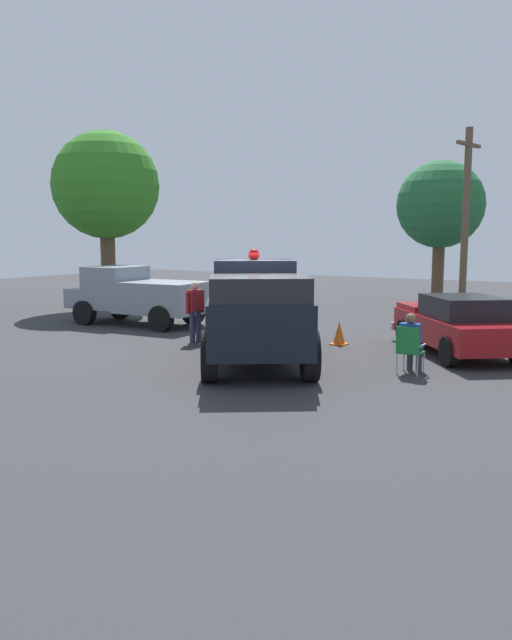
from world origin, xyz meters
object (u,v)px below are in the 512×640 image
at_px(vintage_fire_truck, 256,310).
at_px(spectator_standing, 195,307).
at_px(parked_pickup, 137,295).
at_px(lawn_chair_near_truck, 409,347).
at_px(oak_tree_right, 106,186).
at_px(classic_hot_rod, 457,324).
at_px(traffic_cone, 339,333).
at_px(utility_pole, 465,219).
at_px(oak_tree_left, 440,205).
at_px(spectator_seated, 411,341).

xyz_separation_m(vintage_fire_truck, spectator_standing, (2.83, -1.41, -0.23)).
height_order(parked_pickup, lawn_chair_near_truck, parked_pickup).
distance_m(spectator_standing, oak_tree_right, 9.97).
xyz_separation_m(classic_hot_rod, oak_tree_right, (14.45, -2.55, 4.12)).
height_order(vintage_fire_truck, oak_tree_right, oak_tree_right).
distance_m(oak_tree_right, traffic_cone, 12.68).
bearing_deg(lawn_chair_near_truck, utility_pole, -82.00).
height_order(parked_pickup, oak_tree_left, oak_tree_left).
height_order(spectator_standing, utility_pole, utility_pole).
relative_size(parked_pickup, traffic_cone, 7.74).
distance_m(parked_pickup, traffic_cone, 7.30).
height_order(spectator_seated, traffic_cone, spectator_seated).
bearing_deg(oak_tree_left, spectator_standing, 77.02).
xyz_separation_m(spectator_seated, oak_tree_right, (14.19, -5.33, 4.16)).
relative_size(classic_hot_rod, lawn_chair_near_truck, 4.48).
relative_size(classic_hot_rod, parked_pickup, 0.93).
bearing_deg(spectator_standing, oak_tree_left, -102.98).
height_order(oak_tree_left, utility_pole, utility_pole).
relative_size(spectator_seated, traffic_cone, 2.03).
bearing_deg(lawn_chair_near_truck, spectator_seated, -90.35).
bearing_deg(oak_tree_left, vintage_fire_truck, 89.33).
distance_m(parked_pickup, spectator_standing, 4.11).
bearing_deg(parked_pickup, classic_hot_rod, -178.02).
height_order(classic_hot_rod, spectator_standing, spectator_standing).
xyz_separation_m(oak_tree_left, oak_tree_right, (10.92, 8.37, 0.68)).
distance_m(lawn_chair_near_truck, spectator_seated, 0.17).
bearing_deg(lawn_chair_near_truck, traffic_cone, -42.81).
height_order(vintage_fire_truck, utility_pole, utility_pole).
bearing_deg(spectator_standing, utility_pole, -115.24).
xyz_separation_m(classic_hot_rod, parked_pickup, (10.25, 0.35, 0.24)).
xyz_separation_m(parked_pickup, traffic_cone, (-7.27, 0.03, -0.68)).
bearing_deg(spectator_standing, vintage_fire_truck, 153.52).
xyz_separation_m(vintage_fire_truck, oak_tree_left, (-0.17, -14.40, 2.99)).
distance_m(spectator_standing, traffic_cone, 3.98).
bearing_deg(classic_hot_rod, utility_pole, -77.38).
bearing_deg(oak_tree_right, lawn_chair_near_truck, 158.97).
bearing_deg(spectator_seated, classic_hot_rod, -95.24).
xyz_separation_m(lawn_chair_near_truck, oak_tree_right, (14.19, -5.46, 4.27)).
relative_size(spectator_standing, oak_tree_right, 0.24).
distance_m(oak_tree_left, traffic_cone, 11.96).
xyz_separation_m(classic_hot_rod, spectator_standing, (6.52, 2.07, 0.22)).
distance_m(classic_hot_rod, utility_pole, 8.64).
bearing_deg(classic_hot_rod, traffic_cone, 7.35).
relative_size(parked_pickup, utility_pole, 0.72).
height_order(oak_tree_right, utility_pole, oak_tree_right).
xyz_separation_m(vintage_fire_truck, lawn_chair_near_truck, (-3.44, -0.57, -0.61)).
height_order(classic_hot_rod, lawn_chair_near_truck, classic_hot_rod).
xyz_separation_m(lawn_chair_near_truck, utility_pole, (1.53, -10.89, 2.94)).
height_order(parked_pickup, spectator_standing, parked_pickup).
distance_m(vintage_fire_truck, classic_hot_rod, 5.10).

